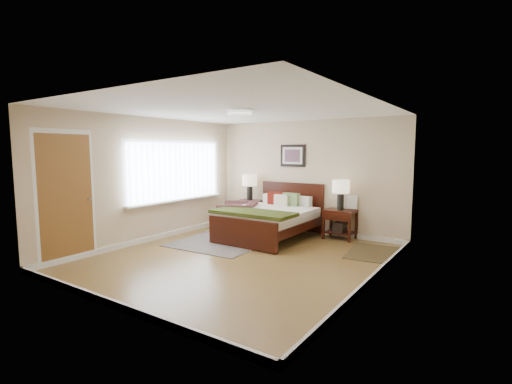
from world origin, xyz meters
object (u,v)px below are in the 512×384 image
lamp_left (250,182)px  lamp_right (341,189)px  bed (270,215)px  nightstand_right (340,221)px  nightstand_left (249,205)px  armchair (238,218)px  rug_persian (231,239)px

lamp_left → lamp_right: (2.29, 0.00, -0.03)m
bed → nightstand_right: size_ratio=3.26×
bed → lamp_right: bearing=31.7°
nightstand_right → bed: bearing=-148.7°
bed → nightstand_left: 1.29m
armchair → rug_persian: size_ratio=0.33×
rug_persian → armchair: bearing=106.8°
nightstand_left → armchair: armchair is taller
lamp_left → armchair: size_ratio=0.76×
nightstand_right → rug_persian: 2.29m
bed → armchair: (-0.80, -0.07, -0.14)m
nightstand_left → bed: bearing=-35.2°
bed → rug_persian: (-0.64, -0.51, -0.50)m
bed → lamp_left: (-1.05, 0.76, 0.58)m
bed → armchair: 0.81m
nightstand_right → rug_persian: (-1.88, -1.26, -0.37)m
nightstand_left → nightstand_right: size_ratio=1.05×
lamp_right → armchair: bearing=-157.8°
armchair → rug_persian: armchair is taller
nightstand_left → lamp_left: lamp_left is taller
bed → rug_persian: size_ratio=0.84×
nightstand_right → lamp_left: (-2.29, 0.01, 0.71)m
lamp_right → bed: bearing=-148.3°
lamp_left → rug_persian: size_ratio=0.25×
nightstand_right → lamp_right: bearing=90.0°
nightstand_right → lamp_right: 0.68m
nightstand_left → nightstand_right: (2.29, 0.01, -0.15)m
lamp_left → lamp_right: lamp_left is taller
nightstand_right → armchair: 2.19m
bed → nightstand_left: (-1.05, 0.74, 0.02)m
nightstand_right → lamp_left: size_ratio=1.02×
nightstand_left → lamp_left: 0.56m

